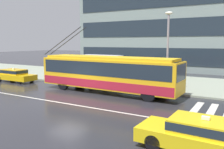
# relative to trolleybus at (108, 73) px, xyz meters

# --- Properties ---
(ground_plane) EXTENTS (160.00, 160.00, 0.00)m
(ground_plane) POSITION_rel_trolleybus_xyz_m (-1.42, -3.28, -1.60)
(ground_plane) COLOR #26262C
(sidewalk_slab) EXTENTS (80.00, 10.00, 0.14)m
(sidewalk_slab) POSITION_rel_trolleybus_xyz_m (-1.42, 6.60, -1.53)
(sidewalk_slab) COLOR gray
(sidewalk_slab) RESTS_ON ground_plane
(crosswalk_stripe_edge_near) EXTENTS (0.44, 4.40, 0.01)m
(crosswalk_stripe_edge_near) POSITION_rel_trolleybus_xyz_m (7.18, -1.84, -1.60)
(crosswalk_stripe_edge_near) COLOR beige
(crosswalk_stripe_edge_near) RESTS_ON ground_plane
(crosswalk_stripe_inner_a) EXTENTS (0.44, 4.40, 0.01)m
(crosswalk_stripe_inner_a) POSITION_rel_trolleybus_xyz_m (8.08, -1.84, -1.60)
(crosswalk_stripe_inner_a) COLOR beige
(crosswalk_stripe_inner_a) RESTS_ON ground_plane
(lane_centre_line) EXTENTS (72.00, 0.14, 0.01)m
(lane_centre_line) POSITION_rel_trolleybus_xyz_m (-1.42, -4.48, -1.60)
(lane_centre_line) COLOR silver
(lane_centre_line) RESTS_ON ground_plane
(trolleybus) EXTENTS (12.75, 2.88, 5.34)m
(trolleybus) POSITION_rel_trolleybus_xyz_m (0.00, 0.00, 0.00)
(trolleybus) COLOR #EFAF19
(trolleybus) RESTS_ON ground_plane
(taxi_queued_behind_bus) EXTENTS (4.63, 1.74, 1.39)m
(taxi_queued_behind_bus) POSITION_rel_trolleybus_xyz_m (-11.10, -0.19, -0.90)
(taxi_queued_behind_bus) COLOR #EBB50F
(taxi_queued_behind_bus) RESTS_ON ground_plane
(taxi_oncoming_far) EXTENTS (4.59, 1.93, 1.39)m
(taxi_oncoming_far) POSITION_rel_trolleybus_xyz_m (8.49, -7.45, -0.90)
(taxi_oncoming_far) COLOR yellow
(taxi_oncoming_far) RESTS_ON ground_plane
(bus_shelter) EXTENTS (4.10, 1.68, 2.66)m
(bus_shelter) POSITION_rel_trolleybus_xyz_m (-2.72, 3.46, 0.52)
(bus_shelter) COLOR gray
(bus_shelter) RESTS_ON sidewalk_slab
(pedestrian_at_shelter) EXTENTS (1.56, 1.56, 2.04)m
(pedestrian_at_shelter) POSITION_rel_trolleybus_xyz_m (-2.53, 2.93, 0.22)
(pedestrian_at_shelter) COLOR #504D48
(pedestrian_at_shelter) RESTS_ON sidewalk_slab
(pedestrian_approaching_curb) EXTENTS (1.19, 1.19, 1.99)m
(pedestrian_approaching_curb) POSITION_rel_trolleybus_xyz_m (1.90, 2.52, 0.14)
(pedestrian_approaching_curb) COLOR brown
(pedestrian_approaching_curb) RESTS_ON sidewalk_slab
(pedestrian_walking_past) EXTENTS (1.30, 1.30, 2.00)m
(pedestrian_walking_past) POSITION_rel_trolleybus_xyz_m (-4.33, 3.76, 0.09)
(pedestrian_walking_past) COLOR black
(pedestrian_walking_past) RESTS_ON sidewalk_slab
(pedestrian_waiting_by_pole) EXTENTS (1.60, 1.60, 1.98)m
(pedestrian_waiting_by_pole) POSITION_rel_trolleybus_xyz_m (3.48, 4.53, 0.17)
(pedestrian_waiting_by_pole) COLOR black
(pedestrian_waiting_by_pole) RESTS_ON sidewalk_slab
(street_lamp) EXTENTS (0.60, 0.32, 6.24)m
(street_lamp) POSITION_rel_trolleybus_xyz_m (4.24, 2.04, 2.26)
(street_lamp) COLOR gray
(street_lamp) RESTS_ON sidewalk_slab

